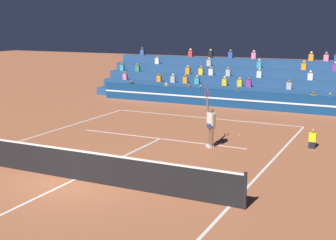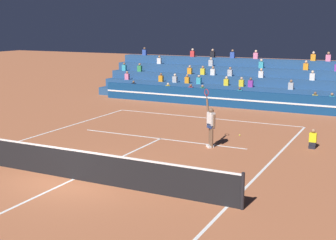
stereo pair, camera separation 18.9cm
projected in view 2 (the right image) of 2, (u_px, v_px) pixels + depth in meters
The scene contains 8 objects.
ground_plane at pixel (74, 179), 15.92m from camera, with size 120.00×120.00×0.00m, color #AD603D.
court_lines at pixel (74, 179), 15.92m from camera, with size 11.10×23.90×0.01m.
tennis_net at pixel (73, 164), 15.81m from camera, with size 12.00×0.10×1.10m.
sponsor_banner_wall at pixel (228, 99), 29.61m from camera, with size 18.00×0.26×1.10m.
bleacher_stand at pixel (246, 85), 32.84m from camera, with size 20.87×4.75×3.38m.
ball_kid_courtside at pixel (313, 141), 19.84m from camera, with size 0.30×0.36×0.84m.
tennis_player at pixel (211, 125), 19.89m from camera, with size 0.71×0.58×2.50m.
tennis_ball at pixel (240, 135), 22.11m from camera, with size 0.07×0.07×0.07m, color #C6DB33.
Camera 2 is at (9.64, -12.16, 5.18)m, focal length 50.00 mm.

